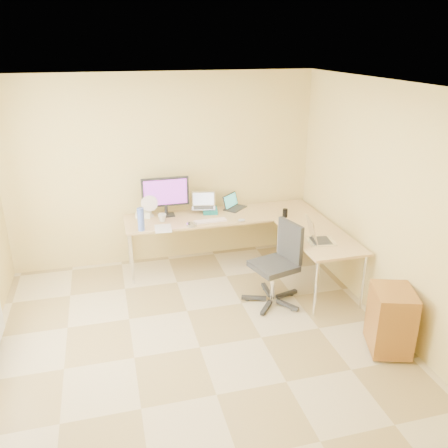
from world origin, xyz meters
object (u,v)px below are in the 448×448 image
object	(u,v)px
desk_fan	(149,206)
cabinet	(391,320)
mug	(162,218)
laptop_center	(203,201)
monitor	(166,197)
keyboard	(211,221)
office_chair	(274,265)
desk_main	(222,239)
desk_return	(317,262)
laptop_black	(235,202)
water_bottle	(141,219)
laptop_return	(321,232)

from	to	relation	value
desk_fan	cabinet	xyz separation A→B (m)	(2.09, -2.57, -0.51)
mug	cabinet	bearing A→B (deg)	-50.08
laptop_center	cabinet	size ratio (longest dim) A/B	0.50
monitor	laptop_center	distance (m)	0.54
keyboard	office_chair	xyz separation A→B (m)	(0.53, -0.98, -0.24)
mug	desk_fan	world-z (taller)	desk_fan
mug	office_chair	world-z (taller)	office_chair
desk_main	keyboard	xyz separation A→B (m)	(-0.22, -0.20, 0.37)
desk_return	laptop_black	distance (m)	1.48
keyboard	water_bottle	bearing A→B (deg)	-178.94
monitor	laptop_black	distance (m)	1.00
monitor	laptop_return	xyz separation A→B (m)	(1.65, -1.35, -0.15)
desk_main	office_chair	bearing A→B (deg)	-75.10
desk_main	cabinet	size ratio (longest dim) A/B	4.04
laptop_black	laptop_return	size ratio (longest dim) A/B	0.89
laptop_black	desk_fan	size ratio (longest dim) A/B	1.14
mug	office_chair	xyz separation A→B (m)	(1.15, -1.15, -0.28)
mug	cabinet	xyz separation A→B (m)	(1.96, -2.34, -0.42)
keyboard	desk_fan	distance (m)	0.86
laptop_black	water_bottle	bearing A→B (deg)	156.48
laptop_black	desk_fan	world-z (taller)	desk_fan
desk_return	laptop_return	xyz separation A→B (m)	(-0.08, -0.19, 0.49)
laptop_return	desk_fan	bearing A→B (deg)	61.58
desk_main	laptop_black	bearing A→B (deg)	39.90
cabinet	desk_return	bearing A→B (deg)	114.74
mug	laptop_return	distance (m)	2.08
desk_fan	laptop_return	bearing A→B (deg)	-35.38
desk_main	keyboard	bearing A→B (deg)	-136.69
office_chair	mug	bearing A→B (deg)	119.20
laptop_black	water_bottle	xyz separation A→B (m)	(-1.36, -0.48, 0.04)
keyboard	mug	size ratio (longest dim) A/B	3.83
laptop_center	laptop_black	distance (m)	0.46
desk_return	office_chair	xyz separation A→B (m)	(-0.66, -0.18, 0.14)
desk_return	cabinet	xyz separation A→B (m)	(0.15, -1.37, -0.01)
desk_return	laptop_black	xyz separation A→B (m)	(-0.74, 1.20, 0.47)
desk_return	office_chair	distance (m)	0.70
desk_return	laptop_center	bearing A→B (deg)	134.88
office_chair	cabinet	world-z (taller)	office_chair
desk_main	monitor	world-z (taller)	monitor
laptop_black	laptop_return	distance (m)	1.53
desk_main	desk_fan	distance (m)	1.11
monitor	laptop_center	xyz separation A→B (m)	(0.53, 0.03, -0.12)
desk_main	desk_return	distance (m)	1.40
laptop_center	mug	distance (m)	0.66
desk_main	mug	xyz separation A→B (m)	(-0.83, -0.04, 0.42)
mug	cabinet	world-z (taller)	mug
desk_main	cabinet	xyz separation A→B (m)	(1.13, -2.37, -0.01)
monitor	desk_main	bearing A→B (deg)	-12.60
desk_return	keyboard	distance (m)	1.48
desk_fan	office_chair	bearing A→B (deg)	-45.97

